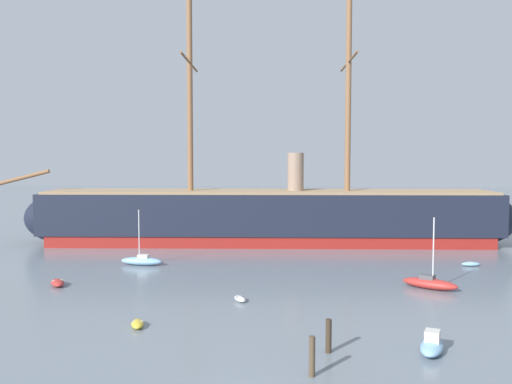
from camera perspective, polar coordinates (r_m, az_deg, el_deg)
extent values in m
cube|color=maroon|center=(76.24, 1.34, -4.90)|extent=(60.81, 12.17, 1.57)
cube|color=black|center=(75.78, 1.35, -2.21)|extent=(63.34, 12.68, 5.62)
ellipsoid|color=black|center=(81.19, -19.57, -2.58)|extent=(11.75, 9.07, 7.19)
ellipsoid|color=black|center=(81.22, 22.25, -2.64)|extent=(11.75, 9.07, 7.19)
cube|color=#9E7F5B|center=(75.53, 1.35, 0.04)|extent=(62.05, 11.86, 0.34)
cylinder|color=brown|center=(76.77, -7.03, 10.87)|extent=(0.79, 0.79, 29.22)
cylinder|color=brown|center=(77.28, -7.05, 13.45)|extent=(1.09, 15.10, 0.31)
cylinder|color=brown|center=(76.78, 9.77, 10.85)|extent=(0.79, 0.79, 29.22)
cylinder|color=brown|center=(77.30, 9.80, 13.43)|extent=(1.09, 15.10, 0.31)
cylinder|color=brown|center=(83.58, -24.18, 1.20)|extent=(9.97, 1.07, 2.99)
cylinder|color=gray|center=(75.50, 4.22, 2.04)|extent=(2.25, 2.25, 5.62)
ellipsoid|color=gold|center=(40.69, -12.45, -13.49)|extent=(1.43, 2.18, 0.48)
cube|color=#B2ADA3|center=(40.64, -12.45, -13.25)|extent=(0.77, 0.39, 0.07)
ellipsoid|color=#7FB2D6|center=(36.56, 18.13, -15.36)|extent=(2.40, 3.54, 0.76)
cube|color=beige|center=(36.58, 18.19, -14.34)|extent=(1.17, 1.24, 0.76)
ellipsoid|color=silver|center=(46.49, -1.71, -11.25)|extent=(1.47, 1.93, 0.42)
cube|color=#4C4C51|center=(46.45, -1.71, -11.06)|extent=(0.66, 0.43, 0.06)
ellipsoid|color=#B22D28|center=(55.00, -20.30, -9.02)|extent=(2.32, 2.80, 0.61)
cube|color=#B2ADA3|center=(54.95, -20.31, -8.78)|extent=(0.94, 0.70, 0.09)
ellipsoid|color=#B22D28|center=(53.07, 17.95, -9.23)|extent=(5.17, 4.02, 0.97)
cube|color=#4C4C51|center=(53.03, 17.70, -8.62)|extent=(1.54, 1.40, 0.51)
cylinder|color=silver|center=(52.37, 18.29, -5.79)|extent=(0.13, 0.13, 5.90)
ellipsoid|color=#7FB2D6|center=(62.60, -12.05, -7.18)|extent=(4.99, 2.02, 0.92)
cube|color=beige|center=(62.41, -11.85, -6.73)|extent=(1.30, 0.94, 0.48)
cylinder|color=silver|center=(62.20, -12.29, -4.39)|extent=(0.12, 0.12, 5.57)
ellipsoid|color=#7FB2D6|center=(65.35, 21.81, -7.10)|extent=(2.13, 1.08, 0.49)
cube|color=beige|center=(65.32, 21.81, -6.94)|extent=(0.26, 0.78, 0.07)
ellipsoid|color=#1E284C|center=(88.62, -16.16, -4.07)|extent=(3.10, 3.81, 0.83)
cube|color=#4C4C51|center=(88.69, -16.04, -3.63)|extent=(1.38, 1.43, 0.83)
ellipsoid|color=#1E284C|center=(82.82, 22.42, -4.84)|extent=(2.55, 1.54, 0.56)
cube|color=beige|center=(82.79, 22.43, -4.70)|extent=(0.41, 0.91, 0.09)
ellipsoid|color=gray|center=(88.69, 4.60, -3.93)|extent=(3.88, 2.34, 0.84)
cube|color=beige|center=(88.54, 4.45, -3.50)|extent=(1.31, 1.22, 0.84)
cylinder|color=#4C3D2D|center=(31.42, 5.96, -16.94)|extent=(0.35, 0.35, 2.28)
cylinder|color=#382B1E|center=(35.02, 7.70, -14.88)|extent=(0.38, 0.38, 2.13)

